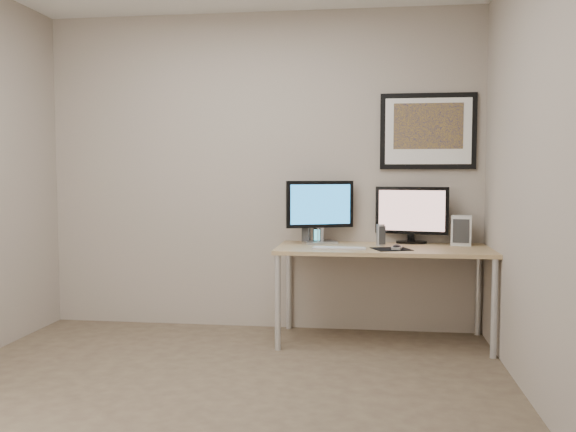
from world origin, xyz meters
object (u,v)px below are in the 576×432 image
at_px(framed_art, 428,131).
at_px(keyboard, 339,248).
at_px(fan_unit, 461,230).
at_px(monitor_large, 320,209).
at_px(monitor_tv, 412,213).
at_px(speaker_left, 306,232).
at_px(desk, 383,256).
at_px(speaker_right, 381,235).
at_px(phone_dock, 317,236).

relative_size(framed_art, keyboard, 1.90).
distance_m(keyboard, fan_unit, 1.00).
bearing_deg(monitor_large, framed_art, -10.96).
relative_size(monitor_tv, speaker_left, 3.13).
bearing_deg(fan_unit, desk, -151.42).
bearing_deg(fan_unit, keyboard, -148.80).
height_order(monitor_tv, speaker_left, monitor_tv).
relative_size(framed_art, monitor_tv, 1.32).
relative_size(desk, monitor_tv, 2.82).
xyz_separation_m(monitor_large, speaker_right, (0.48, -0.09, -0.19)).
height_order(speaker_right, fan_unit, fan_unit).
relative_size(speaker_right, phone_dock, 1.32).
relative_size(monitor_tv, speaker_right, 3.41).
xyz_separation_m(monitor_large, phone_dock, (-0.02, -0.02, -0.21)).
xyz_separation_m(framed_art, phone_dock, (-0.86, -0.17, -0.83)).
relative_size(desk, keyboard, 4.05).
bearing_deg(monitor_tv, speaker_right, -129.64).
bearing_deg(speaker_right, framed_art, 13.15).
relative_size(framed_art, phone_dock, 5.96).
height_order(desk, keyboard, keyboard).
height_order(speaker_left, speaker_right, speaker_left).
bearing_deg(phone_dock, fan_unit, 3.91).
xyz_separation_m(desk, phone_dock, (-0.51, 0.16, 0.13)).
height_order(speaker_left, keyboard, speaker_left).
xyz_separation_m(monitor_large, speaker_left, (-0.11, 0.02, -0.19)).
relative_size(framed_art, monitor_large, 1.44).
relative_size(desk, speaker_right, 9.60).
relative_size(framed_art, speaker_right, 4.50).
bearing_deg(monitor_tv, desk, -116.97).
bearing_deg(speaker_right, desk, -98.33).
bearing_deg(framed_art, phone_dock, -168.74).
bearing_deg(fan_unit, monitor_tv, 179.12).
bearing_deg(desk, speaker_right, 102.43).
xyz_separation_m(speaker_right, keyboard, (-0.31, -0.24, -0.08)).
height_order(desk, monitor_large, monitor_large).
distance_m(phone_dock, fan_unit, 1.12).
distance_m(desk, monitor_tv, 0.47).
distance_m(framed_art, fan_unit, 0.83).
bearing_deg(speaker_left, keyboard, -40.21).
bearing_deg(desk, monitor_tv, 49.99).
bearing_deg(keyboard, monitor_large, 118.46).
distance_m(speaker_left, phone_dock, 0.10).
distance_m(speaker_left, fan_unit, 1.21).
xyz_separation_m(desk, monitor_large, (-0.49, 0.18, 0.34)).
height_order(monitor_large, fan_unit, monitor_large).
bearing_deg(phone_dock, keyboard, -56.70).
bearing_deg(keyboard, fan_unit, 21.85).
relative_size(framed_art, fan_unit, 3.23).
relative_size(monitor_large, keyboard, 1.32).
bearing_deg(speaker_left, phone_dock, -10.88).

